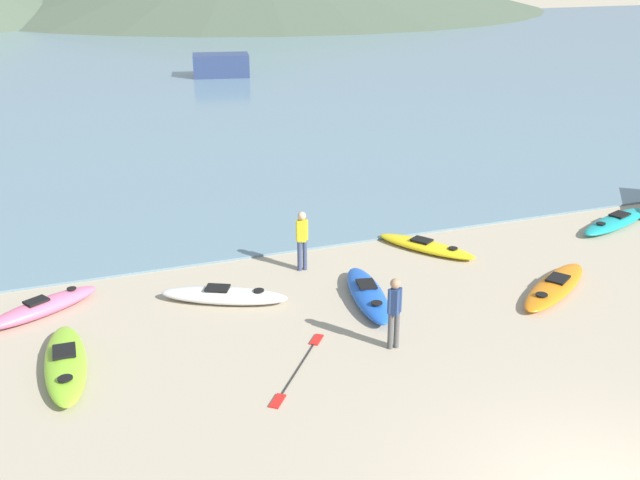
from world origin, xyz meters
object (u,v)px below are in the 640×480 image
(kayak_on_sand_6, at_px, (65,363))
(person_near_waterline, at_px, (302,237))
(kayak_on_sand_2, at_px, (426,246))
(kayak_on_sand_0, at_px, (616,221))
(loose_paddle, at_px, (299,368))
(kayak_on_sand_3, at_px, (368,294))
(person_near_foreground, at_px, (394,309))
(moored_boat_2, at_px, (221,65))
(kayak_on_sand_1, at_px, (43,307))
(kayak_on_sand_5, at_px, (224,295))
(kayak_on_sand_4, at_px, (555,286))

(kayak_on_sand_6, distance_m, person_near_waterline, 6.56)
(kayak_on_sand_6, relative_size, person_near_waterline, 2.02)
(kayak_on_sand_2, bearing_deg, kayak_on_sand_0, -2.44)
(kayak_on_sand_2, bearing_deg, kayak_on_sand_6, -162.02)
(kayak_on_sand_0, height_order, loose_paddle, kayak_on_sand_0)
(kayak_on_sand_3, relative_size, person_near_foreground, 2.01)
(person_near_foreground, height_order, loose_paddle, person_near_foreground)
(kayak_on_sand_6, distance_m, person_near_foreground, 6.41)
(person_near_waterline, height_order, loose_paddle, person_near_waterline)
(kayak_on_sand_6, relative_size, moored_boat_2, 0.83)
(kayak_on_sand_3, height_order, person_near_foreground, person_near_foreground)
(person_near_waterline, bearing_deg, moored_boat_2, 80.18)
(person_near_waterline, relative_size, moored_boat_2, 0.41)
(kayak_on_sand_1, distance_m, person_near_foreground, 7.73)
(kayak_on_sand_5, distance_m, moored_boat_2, 32.18)
(kayak_on_sand_0, height_order, kayak_on_sand_4, kayak_on_sand_0)
(moored_boat_2, bearing_deg, kayak_on_sand_4, -90.14)
(kayak_on_sand_5, bearing_deg, kayak_on_sand_1, 168.33)
(moored_boat_2, bearing_deg, person_near_foreground, -97.93)
(kayak_on_sand_4, xyz_separation_m, moored_boat_2, (0.08, 33.45, 0.62))
(kayak_on_sand_1, height_order, moored_boat_2, moored_boat_2)
(kayak_on_sand_5, bearing_deg, kayak_on_sand_0, 4.38)
(kayak_on_sand_5, distance_m, kayak_on_sand_6, 4.00)
(person_near_foreground, xyz_separation_m, person_near_waterline, (-0.41, 4.34, 0.01))
(kayak_on_sand_1, height_order, kayak_on_sand_6, kayak_on_sand_1)
(kayak_on_sand_0, distance_m, loose_paddle, 11.98)
(kayak_on_sand_3, height_order, moored_boat_2, moored_boat_2)
(kayak_on_sand_1, bearing_deg, person_near_waterline, 2.85)
(kayak_on_sand_3, xyz_separation_m, kayak_on_sand_4, (4.33, -1.05, -0.05))
(kayak_on_sand_1, height_order, person_near_foreground, person_near_foreground)
(kayak_on_sand_1, relative_size, kayak_on_sand_4, 0.84)
(kayak_on_sand_0, distance_m, person_near_waterline, 9.60)
(kayak_on_sand_3, distance_m, person_near_waterline, 2.46)
(person_near_foreground, bearing_deg, person_near_waterline, 95.44)
(person_near_waterline, distance_m, loose_paddle, 4.81)
(kayak_on_sand_2, xyz_separation_m, kayak_on_sand_3, (-2.71, -2.27, 0.05))
(kayak_on_sand_1, height_order, kayak_on_sand_2, kayak_on_sand_1)
(kayak_on_sand_1, height_order, kayak_on_sand_3, kayak_on_sand_1)
(moored_boat_2, bearing_deg, kayak_on_sand_1, -110.44)
(kayak_on_sand_4, height_order, person_near_waterline, person_near_waterline)
(kayak_on_sand_3, bearing_deg, moored_boat_2, 82.24)
(kayak_on_sand_1, relative_size, kayak_on_sand_6, 0.84)
(person_near_foreground, height_order, moored_boat_2, person_near_foreground)
(kayak_on_sand_1, xyz_separation_m, kayak_on_sand_5, (3.87, -0.80, -0.01))
(kayak_on_sand_6, bearing_deg, person_near_waterline, 27.06)
(person_near_waterline, bearing_deg, kayak_on_sand_3, -69.88)
(kayak_on_sand_2, height_order, person_near_waterline, person_near_waterline)
(person_near_foreground, xyz_separation_m, moored_boat_2, (4.81, 34.53, -0.13))
(person_near_foreground, height_order, person_near_waterline, person_near_waterline)
(kayak_on_sand_1, relative_size, kayak_on_sand_3, 0.86)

